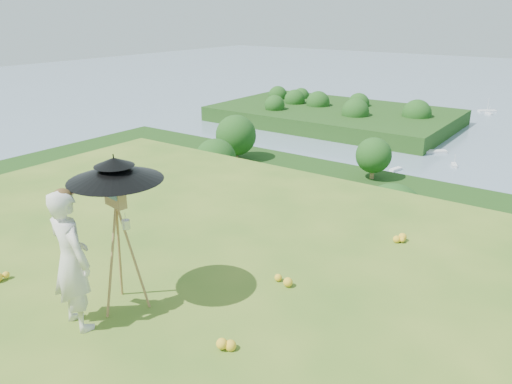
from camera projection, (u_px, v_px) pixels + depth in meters
The scene contains 8 objects.
ground at pixel (97, 348), 5.60m from camera, with size 14.00×14.00×0.00m, color #3F6F1F.
peninsula at pixel (334, 108), 174.91m from camera, with size 90.00×60.00×12.00m, color #183A0F, non-canonical shape.
slope_trees at pixel (503, 272), 37.48m from camera, with size 110.00×50.00×6.00m, color #1F4B16, non-canonical shape.
wildflowers at pixel (115, 333), 5.77m from camera, with size 10.00×10.50×0.12m, color yellow, non-canonical shape.
painter at pixel (71, 260), 5.73m from camera, with size 0.63×0.41×1.73m, color silver.
field_easel at pixel (120, 246), 6.11m from camera, with size 0.65×0.65×1.71m, color brown, non-canonical shape.
sun_umbrella at pixel (116, 179), 5.84m from camera, with size 1.12×1.12×0.60m, color black, non-canonical shape.
painter_cap at pixel (62, 194), 5.45m from camera, with size 0.21×0.25×0.10m, color #CA6F7E, non-canonical shape.
Camera 1 is at (4.16, -2.75, 3.58)m, focal length 35.00 mm.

